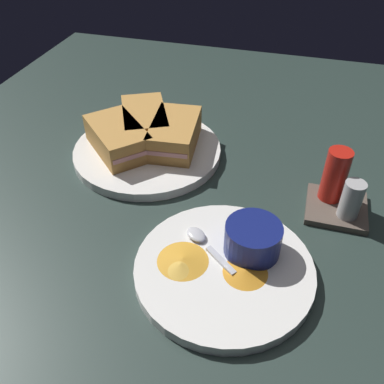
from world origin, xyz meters
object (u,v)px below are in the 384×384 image
(ramekin_dark_sauce, at_px, (113,136))
(plate_chips_companion, at_px, (224,269))
(spoon_by_dark_ramekin, at_px, (142,141))
(spoon_by_gravy_ramekin, at_px, (202,240))
(ramekin_light_gravy, at_px, (253,238))
(sandwich_half_extra, at_px, (118,138))
(sandwich_half_near, at_px, (175,134))
(sandwich_half_far, at_px, (145,122))
(plate_sandwich_main, at_px, (148,151))
(condiment_caddy, at_px, (339,191))

(ramekin_dark_sauce, distance_m, plate_chips_companion, 0.33)
(spoon_by_dark_ramekin, xyz_separation_m, spoon_by_gravy_ramekin, (0.21, 0.17, 0.00))
(ramekin_dark_sauce, height_order, spoon_by_dark_ramekin, ramekin_dark_sauce)
(ramekin_dark_sauce, height_order, ramekin_light_gravy, ramekin_light_gravy)
(sandwich_half_extra, distance_m, spoon_by_dark_ramekin, 0.05)
(sandwich_half_near, bearing_deg, plate_chips_companion, 30.32)
(sandwich_half_far, bearing_deg, plate_sandwich_main, 23.83)
(sandwich_half_far, relative_size, spoon_by_dark_ramekin, 1.62)
(sandwich_half_extra, relative_size, ramekin_light_gravy, 1.96)
(spoon_by_gravy_ramekin, bearing_deg, spoon_by_dark_ramekin, -141.40)
(spoon_by_dark_ramekin, height_order, ramekin_light_gravy, ramekin_light_gravy)
(sandwich_half_extra, bearing_deg, spoon_by_dark_ramekin, 133.82)
(plate_chips_companion, bearing_deg, ramekin_light_gravy, 140.19)
(spoon_by_dark_ramekin, relative_size, plate_chips_companion, 0.40)
(spoon_by_dark_ramekin, distance_m, condiment_caddy, 0.35)
(spoon_by_dark_ramekin, bearing_deg, condiment_caddy, 78.59)
(spoon_by_dark_ramekin, height_order, plate_chips_companion, spoon_by_dark_ramekin)
(sandwich_half_far, distance_m, sandwich_half_extra, 0.07)
(sandwich_half_far, distance_m, spoon_by_gravy_ramekin, 0.30)
(ramekin_dark_sauce, xyz_separation_m, ramekin_light_gravy, (0.18, 0.28, 0.00))
(sandwich_half_far, distance_m, ramekin_dark_sauce, 0.07)
(sandwich_half_near, xyz_separation_m, plate_chips_companion, (0.25, 0.15, -0.03))
(plate_chips_companion, xyz_separation_m, ramekin_light_gravy, (-0.04, 0.03, 0.03))
(plate_chips_companion, bearing_deg, spoon_by_dark_ramekin, -139.50)
(sandwich_half_near, xyz_separation_m, condiment_caddy, (0.08, 0.28, -0.01))
(sandwich_half_extra, bearing_deg, ramekin_light_gravy, 56.86)
(plate_sandwich_main, bearing_deg, spoon_by_dark_ramekin, -128.69)
(sandwich_half_extra, xyz_separation_m, plate_chips_companion, (0.21, 0.24, -0.03))
(sandwich_half_extra, bearing_deg, sandwich_half_near, 113.83)
(plate_sandwich_main, distance_m, spoon_by_dark_ramekin, 0.02)
(sandwich_half_far, xyz_separation_m, condiment_caddy, (0.10, 0.35, -0.01))
(ramekin_dark_sauce, bearing_deg, spoon_by_dark_ramekin, 120.64)
(plate_chips_companion, relative_size, spoon_by_gravy_ramekin, 2.72)
(condiment_caddy, bearing_deg, sandwich_half_far, -106.59)
(sandwich_half_far, bearing_deg, spoon_by_gravy_ramekin, 35.43)
(spoon_by_dark_ramekin, bearing_deg, ramekin_dark_sauce, -59.36)
(spoon_by_dark_ramekin, distance_m, spoon_by_gravy_ramekin, 0.27)
(spoon_by_dark_ramekin, bearing_deg, sandwich_half_far, -169.08)
(spoon_by_dark_ramekin, xyz_separation_m, plate_chips_companion, (0.24, 0.20, -0.01))
(plate_sandwich_main, xyz_separation_m, sandwich_half_extra, (0.02, -0.05, 0.03))
(plate_chips_companion, height_order, ramekin_light_gravy, ramekin_light_gravy)
(sandwich_half_extra, distance_m, ramekin_dark_sauce, 0.01)
(plate_chips_companion, distance_m, spoon_by_gravy_ramekin, 0.05)
(ramekin_dark_sauce, distance_m, ramekin_light_gravy, 0.33)
(ramekin_dark_sauce, relative_size, plate_chips_companion, 0.26)
(sandwich_half_far, height_order, plate_chips_companion, sandwich_half_far)
(ramekin_light_gravy, relative_size, condiment_caddy, 0.78)
(sandwich_half_near, distance_m, spoon_by_dark_ramekin, 0.06)
(sandwich_half_far, xyz_separation_m, plate_chips_companion, (0.27, 0.21, -0.03))
(sandwich_half_near, bearing_deg, condiment_caddy, 74.51)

